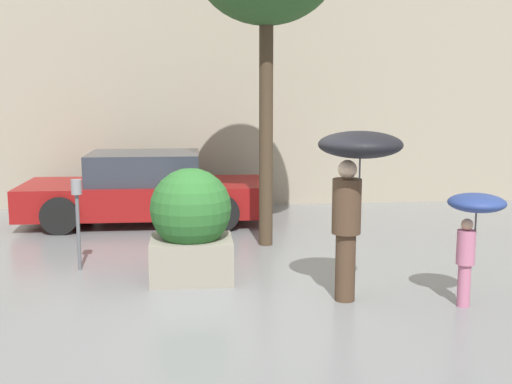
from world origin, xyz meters
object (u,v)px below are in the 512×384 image
(person_adult, at_px, (356,171))
(planter_box, at_px, (191,224))
(parking_meter, at_px, (77,205))
(parked_car_near, at_px, (145,190))
(person_child, at_px, (474,218))

(person_adult, bearing_deg, planter_box, -170.61)
(parking_meter, bearing_deg, planter_box, -21.99)
(parked_car_near, bearing_deg, person_adult, -149.99)
(person_child, relative_size, parking_meter, 1.04)
(person_child, bearing_deg, planter_box, 166.13)
(planter_box, bearing_deg, parking_meter, 158.01)
(person_adult, xyz_separation_m, parking_meter, (-3.37, 1.68, -0.64))
(parked_car_near, bearing_deg, planter_box, -166.60)
(parked_car_near, distance_m, parking_meter, 3.20)
(planter_box, xyz_separation_m, parked_car_near, (-0.84, 3.73, -0.15))
(parking_meter, bearing_deg, person_adult, -26.51)
(person_child, xyz_separation_m, parked_car_near, (-3.97, 5.08, -0.43))
(person_child, xyz_separation_m, parking_meter, (-4.65, 1.96, -0.13))
(person_adult, distance_m, parking_meter, 3.82)
(planter_box, xyz_separation_m, person_adult, (1.85, -1.07, 0.79))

